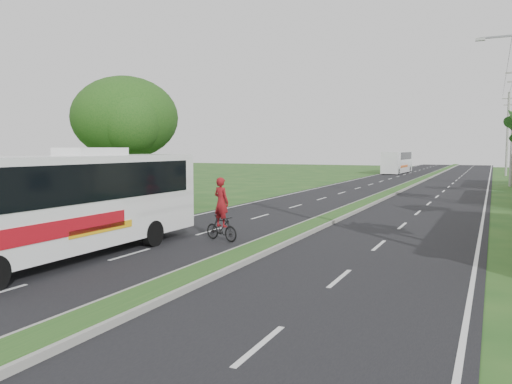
% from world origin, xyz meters
% --- Properties ---
extents(ground, '(180.00, 180.00, 0.00)m').
position_xyz_m(ground, '(0.00, 0.00, 0.00)').
color(ground, '#204B1B').
rests_on(ground, ground).
extents(road_asphalt, '(14.00, 160.00, 0.02)m').
position_xyz_m(road_asphalt, '(0.00, 20.00, 0.01)').
color(road_asphalt, black).
rests_on(road_asphalt, ground).
extents(median_strip, '(1.20, 160.00, 0.18)m').
position_xyz_m(median_strip, '(0.00, 20.00, 0.10)').
color(median_strip, gray).
rests_on(median_strip, ground).
extents(lane_edge_left, '(0.12, 160.00, 0.01)m').
position_xyz_m(lane_edge_left, '(-6.70, 20.00, 0.00)').
color(lane_edge_left, silver).
rests_on(lane_edge_left, ground).
extents(lane_edge_right, '(0.12, 160.00, 0.01)m').
position_xyz_m(lane_edge_right, '(6.70, 20.00, 0.00)').
color(lane_edge_right, silver).
rests_on(lane_edge_right, ground).
extents(shade_tree, '(6.30, 6.00, 7.54)m').
position_xyz_m(shade_tree, '(-12.11, 10.02, 5.03)').
color(shade_tree, '#473321').
rests_on(shade_tree, ground).
extents(utility_pole_d, '(1.60, 0.28, 10.50)m').
position_xyz_m(utility_pole_d, '(8.50, 58.00, 5.42)').
color(utility_pole_d, gray).
rests_on(utility_pole_d, ground).
extents(coach_bus_main, '(2.32, 10.79, 3.48)m').
position_xyz_m(coach_bus_main, '(-4.70, -1.38, 1.92)').
color(coach_bus_main, white).
rests_on(coach_bus_main, ground).
extents(coach_bus_far, '(2.54, 10.45, 3.03)m').
position_xyz_m(coach_bus_far, '(-5.07, 58.60, 1.72)').
color(coach_bus_far, white).
rests_on(coach_bus_far, ground).
extents(motorcyclist, '(1.64, 0.87, 2.39)m').
position_xyz_m(motorcyclist, '(-2.00, 3.38, 0.92)').
color(motorcyclist, black).
rests_on(motorcyclist, ground).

